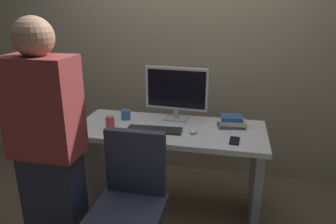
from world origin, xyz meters
The scene contains 12 objects.
ground_plane centered at (0.00, 0.00, 0.00)m, with size 9.00×9.00×0.00m, color brown.
wall_back centered at (0.00, 0.80, 1.50)m, with size 6.40×0.10×3.00m, color tan.
desk centered at (0.00, 0.00, 0.53)m, with size 1.53×0.65×0.75m.
office_chair centered at (-0.11, -0.70, 0.43)m, with size 0.52×0.52×0.94m.
person_at_desk centered at (-0.56, -0.81, 0.84)m, with size 0.40×0.24×1.64m.
monitor centered at (0.02, 0.20, 1.01)m, with size 0.54×0.16×0.46m.
keyboard centered at (-0.10, -0.09, 0.76)m, with size 0.43×0.13×0.02m, color #262626.
mouse centered at (0.20, -0.07, 0.77)m, with size 0.06×0.10×0.03m, color white.
cup_near_keyboard centered at (-0.46, -0.12, 0.80)m, with size 0.07×0.07×0.10m, color #D84C3F.
cup_by_monitor centered at (-0.41, 0.12, 0.79)m, with size 0.08×0.08×0.08m, color #3372B2.
book_stack centered at (0.49, 0.13, 0.80)m, with size 0.23×0.17×0.09m.
cell_phone centered at (0.52, -0.16, 0.76)m, with size 0.07×0.14×0.01m, color black.
Camera 1 is at (0.49, -2.30, 1.68)m, focal length 33.37 mm.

